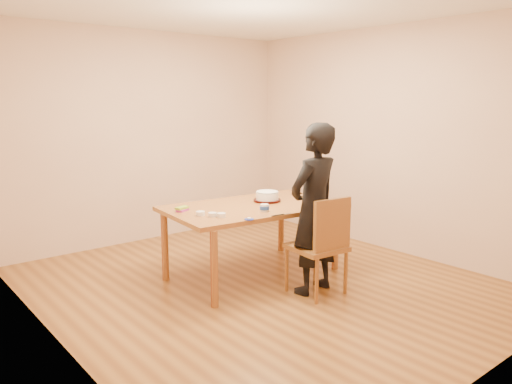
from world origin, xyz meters
TOP-DOWN VIEW (x-y plane):
  - room_shell at (0.00, 0.34)m, footprint 4.00×4.50m
  - dining_table at (0.11, 0.28)m, footprint 1.88×1.23m
  - dining_chair at (0.26, -0.50)m, footprint 0.51×0.51m
  - cake_plate at (0.35, 0.34)m, footprint 0.30×0.30m
  - cake at (0.35, 0.34)m, footprint 0.24×0.24m
  - frosting_dome at (0.35, 0.34)m, footprint 0.24×0.24m
  - frosting_tub at (0.01, -0.02)m, footprint 0.08×0.08m
  - frosting_lid at (-0.32, -0.19)m, footprint 0.09×0.09m
  - frosting_dollop at (-0.32, -0.19)m, footprint 0.04×0.04m
  - ramekin_green at (-0.46, 0.06)m, footprint 0.08×0.08m
  - ramekin_yellow at (-0.57, 0.24)m, footprint 0.09×0.09m
  - ramekin_multi at (-0.51, 0.13)m, footprint 0.08×0.08m
  - candy_box_pink at (-0.60, 0.51)m, footprint 0.16×0.12m
  - candy_box_green at (-0.61, 0.52)m, footprint 0.15×0.11m
  - spatula at (-0.00, -0.23)m, footprint 0.15×0.03m
  - person at (0.26, -0.45)m, footprint 0.63×0.46m

SIDE VIEW (x-z plane):
  - dining_chair at x=0.26m, z-range 0.43..0.47m
  - dining_table at x=0.11m, z-range 0.71..0.75m
  - frosting_lid at x=-0.32m, z-range 0.75..0.76m
  - spatula at x=0.00m, z-range 0.75..0.76m
  - candy_box_pink at x=-0.60m, z-range 0.75..0.77m
  - cake_plate at x=0.35m, z-range 0.75..0.77m
  - frosting_dollop at x=-0.32m, z-range 0.76..0.78m
  - ramekin_multi at x=-0.51m, z-range 0.75..0.79m
  - ramekin_green at x=-0.46m, z-range 0.75..0.79m
  - ramekin_yellow at x=-0.57m, z-range 0.75..0.79m
  - candy_box_green at x=-0.61m, z-range 0.77..0.79m
  - frosting_tub at x=0.01m, z-range 0.75..0.82m
  - cake at x=0.35m, z-range 0.77..0.85m
  - person at x=0.26m, z-range 0.00..1.63m
  - frosting_dome at x=0.35m, z-range 0.85..0.88m
  - room_shell at x=0.00m, z-range 0.00..2.70m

